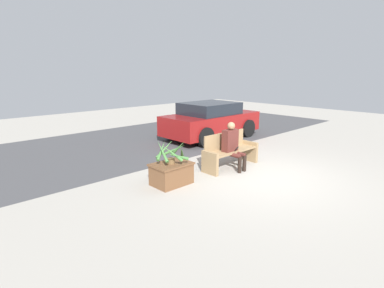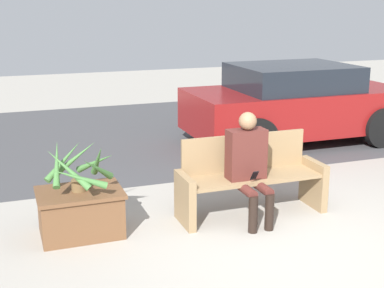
{
  "view_description": "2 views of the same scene",
  "coord_description": "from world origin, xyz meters",
  "px_view_note": "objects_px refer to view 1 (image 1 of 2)",
  "views": [
    {
      "loc": [
        -6.19,
        -4.04,
        2.6
      ],
      "look_at": [
        -1.04,
        1.44,
        0.75
      ],
      "focal_mm": 28.0,
      "sensor_mm": 36.0,
      "label": 1
    },
    {
      "loc": [
        -2.71,
        -4.44,
        2.5
      ],
      "look_at": [
        -0.66,
        1.23,
        0.89
      ],
      "focal_mm": 50.0,
      "sensor_mm": 36.0,
      "label": 2
    }
  ],
  "objects_px": {
    "parked_car": "(211,120)",
    "person_seated": "(232,143)",
    "potted_plant": "(171,152)",
    "bench": "(229,151)",
    "planter_box": "(171,173)"
  },
  "relations": [
    {
      "from": "planter_box",
      "to": "potted_plant",
      "type": "distance_m",
      "value": 0.5
    },
    {
      "from": "bench",
      "to": "parked_car",
      "type": "distance_m",
      "value": 3.66
    },
    {
      "from": "parked_car",
      "to": "potted_plant",
      "type": "bearing_deg",
      "value": -146.94
    },
    {
      "from": "potted_plant",
      "to": "parked_car",
      "type": "bearing_deg",
      "value": 33.06
    },
    {
      "from": "person_seated",
      "to": "potted_plant",
      "type": "relative_size",
      "value": 1.62
    },
    {
      "from": "bench",
      "to": "planter_box",
      "type": "height_order",
      "value": "bench"
    },
    {
      "from": "person_seated",
      "to": "potted_plant",
      "type": "xyz_separation_m",
      "value": [
        -1.89,
        0.25,
        0.05
      ]
    },
    {
      "from": "person_seated",
      "to": "planter_box",
      "type": "xyz_separation_m",
      "value": [
        -1.91,
        0.25,
        -0.45
      ]
    },
    {
      "from": "planter_box",
      "to": "parked_car",
      "type": "height_order",
      "value": "parked_car"
    },
    {
      "from": "bench",
      "to": "potted_plant",
      "type": "distance_m",
      "value": 2.03
    },
    {
      "from": "bench",
      "to": "planter_box",
      "type": "xyz_separation_m",
      "value": [
        -2.02,
        0.07,
        -0.17
      ]
    },
    {
      "from": "parked_car",
      "to": "person_seated",
      "type": "bearing_deg",
      "value": -128.21
    },
    {
      "from": "potted_plant",
      "to": "parked_car",
      "type": "height_order",
      "value": "parked_car"
    },
    {
      "from": "bench",
      "to": "potted_plant",
      "type": "height_order",
      "value": "potted_plant"
    },
    {
      "from": "person_seated",
      "to": "bench",
      "type": "bearing_deg",
      "value": 57.57
    }
  ]
}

